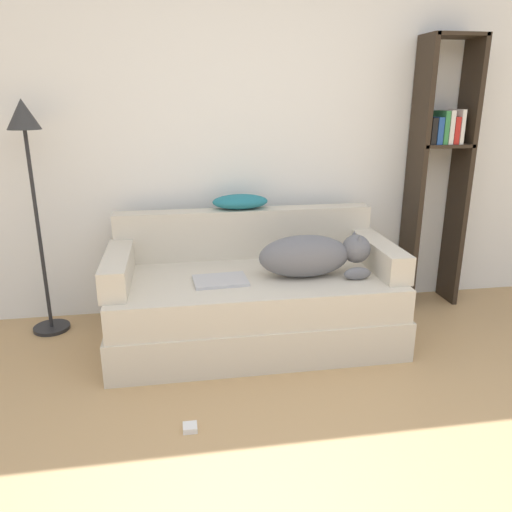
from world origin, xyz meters
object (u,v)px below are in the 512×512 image
(throw_pillow, at_px, (240,202))
(floor_lamp, at_px, (29,159))
(power_adapter, at_px, (190,428))
(laptop, at_px, (220,280))
(bookshelf, at_px, (440,161))
(dog, at_px, (313,255))
(couch, at_px, (254,308))

(throw_pillow, xyz_separation_m, floor_lamp, (-1.32, -0.03, 0.32))
(throw_pillow, height_order, power_adapter, throw_pillow)
(laptop, height_order, throw_pillow, throw_pillow)
(bookshelf, relative_size, floor_lamp, 1.27)
(dog, distance_m, bookshelf, 1.30)
(couch, distance_m, dog, 0.52)
(throw_pillow, relative_size, power_adapter, 5.54)
(couch, height_order, bookshelf, bookshelf)
(bookshelf, height_order, power_adapter, bookshelf)
(dog, xyz_separation_m, laptop, (-0.58, -0.01, -0.13))
(throw_pillow, bearing_deg, bookshelf, 1.47)
(couch, relative_size, laptop, 5.40)
(dog, xyz_separation_m, throw_pillow, (-0.38, 0.50, 0.25))
(couch, bearing_deg, laptop, -154.36)
(dog, height_order, laptop, dog)
(floor_lamp, height_order, power_adapter, floor_lamp)
(throw_pillow, distance_m, floor_lamp, 1.36)
(bookshelf, height_order, floor_lamp, bookshelf)
(couch, xyz_separation_m, laptop, (-0.22, -0.11, 0.24))
(dog, bearing_deg, laptop, -178.71)
(bookshelf, bearing_deg, power_adapter, -144.94)
(floor_lamp, bearing_deg, throw_pillow, 1.38)
(laptop, height_order, power_adapter, laptop)
(bookshelf, distance_m, power_adapter, 2.54)
(throw_pillow, bearing_deg, couch, -86.13)
(couch, distance_m, power_adapter, 1.01)
(couch, distance_m, floor_lamp, 1.69)
(couch, bearing_deg, power_adapter, -117.09)
(dog, distance_m, laptop, 0.59)
(laptop, bearing_deg, dog, -1.81)
(bookshelf, bearing_deg, floor_lamp, -178.57)
(dog, relative_size, floor_lamp, 0.46)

